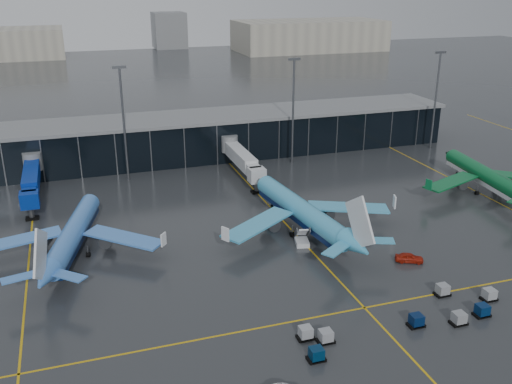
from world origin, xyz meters
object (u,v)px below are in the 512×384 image
object	(u,v)px
baggage_carts	(408,319)
service_van_red	(409,258)
airliner_arkefly	(72,222)
airliner_klm_near	(301,199)
mobile_airstair	(302,240)
airliner_aer_lingus	(486,166)

from	to	relation	value
baggage_carts	service_van_red	bearing A→B (deg)	57.00
airliner_arkefly	service_van_red	bearing A→B (deg)	-6.99
airliner_arkefly	baggage_carts	size ratio (longest dim) A/B	1.17
baggage_carts	service_van_red	xyz separation A→B (m)	(9.90, 15.24, 0.00)
baggage_carts	service_van_red	distance (m)	18.17
airliner_arkefly	baggage_carts	xyz separation A→B (m)	(41.20, -35.82, -4.84)
airliner_klm_near	mobile_airstair	world-z (taller)	airliner_klm_near
airliner_arkefly	service_van_red	xyz separation A→B (m)	(51.09, -20.58, -4.84)
service_van_red	airliner_aer_lingus	bearing A→B (deg)	-28.79
airliner_aer_lingus	service_van_red	world-z (taller)	airliner_aer_lingus
mobile_airstair	baggage_carts	bearing A→B (deg)	-67.88
airliner_aer_lingus	mobile_airstair	size ratio (longest dim) A/B	10.18
airliner_klm_near	baggage_carts	distance (m)	32.88
airliner_arkefly	mobile_airstair	xyz separation A→B (m)	(37.16, -9.14, -4.83)
airliner_aer_lingus	mobile_airstair	distance (m)	48.78
mobile_airstair	airliner_aer_lingus	bearing A→B (deg)	27.74
baggage_carts	mobile_airstair	xyz separation A→B (m)	(-4.04, 26.68, 0.01)
airliner_aer_lingus	baggage_carts	size ratio (longest dim) A/B	1.18
airliner_arkefly	baggage_carts	distance (m)	54.81
airliner_arkefly	mobile_airstair	bearing A→B (deg)	1.14
airliner_aer_lingus	service_van_red	size ratio (longest dim) A/B	8.24
airliner_aer_lingus	service_van_red	xyz separation A→B (m)	(-33.12, -23.36, -4.91)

